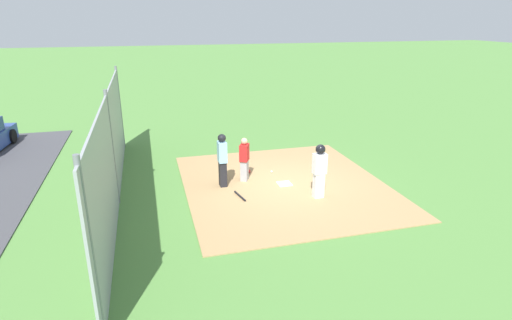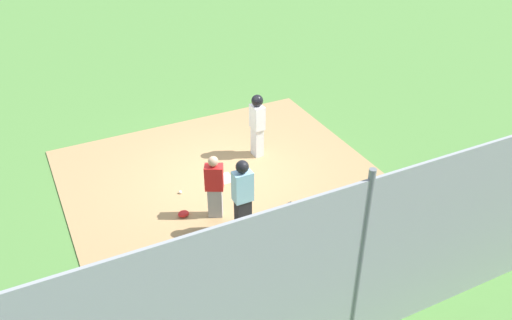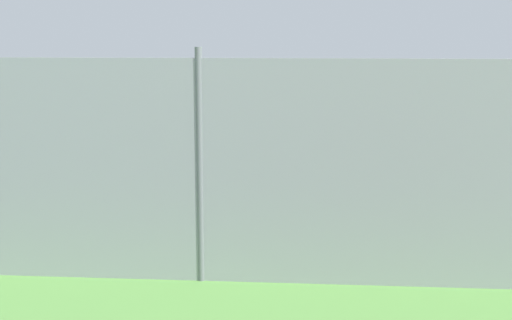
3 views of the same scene
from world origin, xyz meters
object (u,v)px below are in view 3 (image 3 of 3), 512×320
object	(u,v)px
catcher	(199,173)
baseball_bat	(261,215)
home_plate	(238,196)
umpire	(207,173)
catcher_mask	(170,203)
runner	(297,149)
baseball	(188,195)

from	to	relation	value
catcher	baseball_bat	bearing A→B (deg)	-82.54
home_plate	umpire	world-z (taller)	umpire
home_plate	catcher_mask	xyz separation A→B (m)	(-1.31, -0.91, 0.05)
baseball_bat	runner	bearing A→B (deg)	-116.94
runner	catcher	bearing A→B (deg)	41.46
runner	baseball	bearing A→B (deg)	15.41
home_plate	catcher_mask	bearing A→B (deg)	-145.12
baseball	umpire	bearing A→B (deg)	-69.12
umpire	catcher	bearing A→B (deg)	19.65
umpire	runner	size ratio (longest dim) A/B	1.04
baseball_bat	catcher_mask	bearing A→B (deg)	-32.29
catcher	runner	distance (m)	2.65
baseball	catcher	bearing A→B (deg)	-68.51
home_plate	catcher	bearing A→B (deg)	-119.73
umpire	baseball_bat	bearing A→B (deg)	-72.21
runner	baseball_bat	size ratio (longest dim) A/B	2.22
umpire	catcher_mask	xyz separation A→B (m)	(-0.93, 1.05, -0.85)
baseball_bat	baseball	bearing A→B (deg)	-53.73
runner	baseball	world-z (taller)	runner
home_plate	catcher	size ratio (longest dim) A/B	0.30
umpire	baseball	size ratio (longest dim) A/B	23.40
runner	catcher_mask	size ratio (longest dim) A/B	6.94
catcher_mask	baseball_bat	bearing A→B (deg)	-20.56
catcher	runner	xyz separation A→B (m)	(1.91, 1.83, 0.20)
runner	catcher_mask	world-z (taller)	runner
runner	baseball	size ratio (longest dim) A/B	22.50
catcher	catcher_mask	world-z (taller)	catcher
home_plate	baseball_bat	world-z (taller)	baseball_bat
home_plate	runner	world-z (taller)	runner
home_plate	runner	size ratio (longest dim) A/B	0.26
home_plate	umpire	distance (m)	2.19
baseball_bat	baseball	size ratio (longest dim) A/B	10.14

